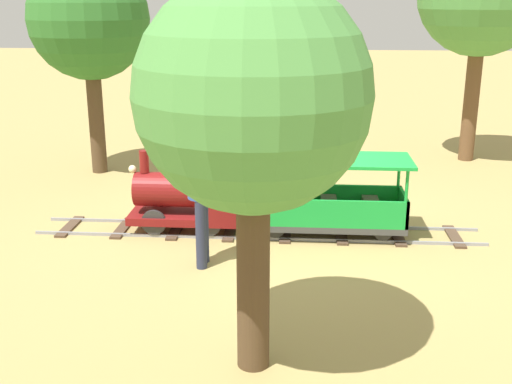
# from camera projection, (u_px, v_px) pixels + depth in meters

# --- Properties ---
(ground_plane) EXTENTS (60.00, 60.00, 0.00)m
(ground_plane) POSITION_uv_depth(u_px,v_px,m) (282.00, 233.00, 8.12)
(ground_plane) COLOR #A38C51
(track) EXTENTS (0.75, 5.70, 0.04)m
(track) POSITION_uv_depth(u_px,v_px,m) (258.00, 231.00, 8.13)
(track) COLOR gray
(track) RESTS_ON ground_plane
(locomotive) EXTENTS (0.71, 1.45, 1.03)m
(locomotive) POSITION_uv_depth(u_px,v_px,m) (191.00, 196.00, 8.06)
(locomotive) COLOR maroon
(locomotive) RESTS_ON ground_plane
(passenger_car) EXTENTS (0.81, 2.00, 0.97)m
(passenger_car) POSITION_uv_depth(u_px,v_px,m) (329.00, 203.00, 7.95)
(passenger_car) COLOR #3F3F3F
(passenger_car) RESTS_ON ground_plane
(conductor_person) EXTENTS (0.30, 0.30, 1.62)m
(conductor_person) POSITION_uv_depth(u_px,v_px,m) (201.00, 184.00, 6.88)
(conductor_person) COLOR #282D47
(conductor_person) RESTS_ON ground_plane
(park_bench) EXTENTS (1.36, 0.75, 0.82)m
(park_bench) POSITION_uv_depth(u_px,v_px,m) (283.00, 147.00, 10.98)
(park_bench) COLOR olive
(park_bench) RESTS_ON ground_plane
(oak_tree_near) EXTENTS (1.76, 1.76, 3.12)m
(oak_tree_near) POSITION_uv_depth(u_px,v_px,m) (253.00, 99.00, 4.57)
(oak_tree_near) COLOR #4C3823
(oak_tree_near) RESTS_ON ground_plane
(oak_tree_far) EXTENTS (1.98, 1.98, 3.57)m
(oak_tree_far) POSITION_uv_depth(u_px,v_px,m) (89.00, 21.00, 10.24)
(oak_tree_far) COLOR #4C3823
(oak_tree_far) RESTS_ON ground_plane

